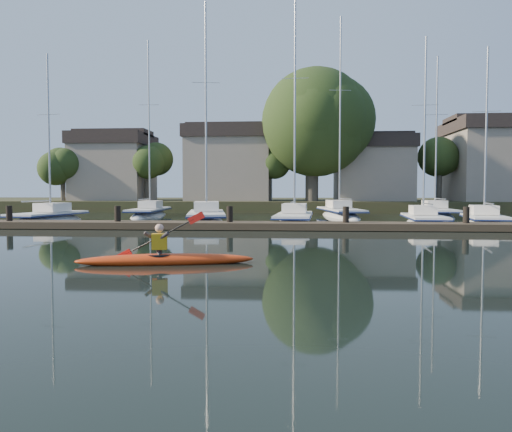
# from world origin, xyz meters

# --- Properties ---
(ground) EXTENTS (160.00, 160.00, 0.00)m
(ground) POSITION_xyz_m (0.00, 0.00, 0.00)
(ground) COLOR black
(ground) RESTS_ON ground
(kayak) EXTENTS (4.91, 1.61, 1.56)m
(kayak) POSITION_xyz_m (-3.21, 1.65, 0.19)
(kayak) COLOR red
(kayak) RESTS_ON ground
(dock) EXTENTS (34.00, 2.00, 1.80)m
(dock) POSITION_xyz_m (0.00, 14.00, 0.20)
(dock) COLOR #473928
(dock) RESTS_ON ground
(sailboat_0) EXTENTS (3.06, 7.76, 11.99)m
(sailboat_0) POSITION_xyz_m (-15.31, 18.94, -0.20)
(sailboat_0) COLOR silver
(sailboat_0) RESTS_ON ground
(sailboat_1) EXTENTS (3.81, 9.51, 15.14)m
(sailboat_1) POSITION_xyz_m (-5.15, 19.20, -0.21)
(sailboat_1) COLOR silver
(sailboat_1) RESTS_ON ground
(sailboat_2) EXTENTS (2.62, 9.20, 15.07)m
(sailboat_2) POSITION_xyz_m (0.36, 18.42, -0.19)
(sailboat_2) COLOR silver
(sailboat_2) RESTS_ON ground
(sailboat_3) EXTENTS (2.60, 7.65, 12.11)m
(sailboat_3) POSITION_xyz_m (7.89, 17.85, -0.18)
(sailboat_3) COLOR silver
(sailboat_3) RESTS_ON ground
(sailboat_4) EXTENTS (3.20, 6.99, 11.46)m
(sailboat_4) POSITION_xyz_m (11.30, 17.77, -0.19)
(sailboat_4) COLOR silver
(sailboat_4) RESTS_ON ground
(sailboat_5) EXTENTS (2.56, 9.09, 14.89)m
(sailboat_5) POSITION_xyz_m (-10.93, 26.33, -0.19)
(sailboat_5) COLOR silver
(sailboat_5) RESTS_ON ground
(sailboat_6) EXTENTS (3.49, 10.61, 16.56)m
(sailboat_6) POSITION_xyz_m (3.88, 26.86, -0.19)
(sailboat_6) COLOR silver
(sailboat_6) RESTS_ON ground
(sailboat_7) EXTENTS (2.56, 8.40, 13.40)m
(sailboat_7) POSITION_xyz_m (11.02, 26.72, -0.20)
(sailboat_7) COLOR silver
(sailboat_7) RESTS_ON ground
(shore) EXTENTS (90.00, 25.25, 12.75)m
(shore) POSITION_xyz_m (1.61, 40.29, 3.23)
(shore) COLOR #2D351A
(shore) RESTS_ON ground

